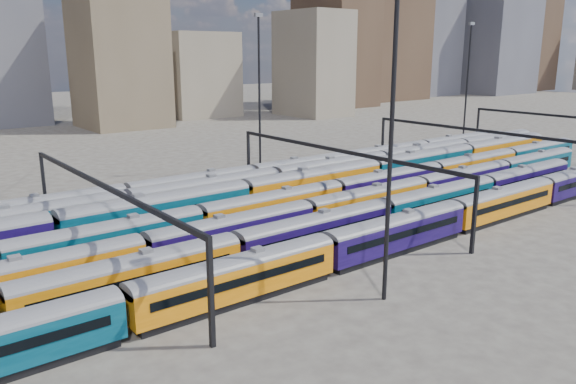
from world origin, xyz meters
TOP-DOWN VIEW (x-y plane):
  - ground at (0.00, 0.00)m, footprint 500.00×500.00m
  - rake_0 at (-5.20, -15.00)m, footprint 113.55×2.77m
  - rake_1 at (-11.74, -10.00)m, footprint 116.50×2.84m
  - rake_2 at (0.90, -5.00)m, footprint 114.62×2.80m
  - rake_3 at (9.90, 0.00)m, footprint 117.49×2.87m
  - rake_4 at (10.48, 5.00)m, footprint 111.93×3.28m
  - rake_5 at (-3.07, 10.00)m, footprint 148.26×3.10m
  - rake_6 at (7.35, 15.00)m, footprint 114.24×2.79m
  - gantry_1 at (-20.00, 0.00)m, footprint 0.35×40.35m
  - gantry_2 at (10.00, 0.00)m, footprint 0.35×40.35m
  - gantry_3 at (40.00, 0.00)m, footprint 0.35×40.35m
  - gantry_4 at (70.00, 0.00)m, footprint 0.35×40.35m
  - mast_2 at (-5.00, -22.00)m, footprint 1.40×0.50m
  - mast_3 at (15.00, 24.00)m, footprint 1.40×0.50m
  - mast_5 at (65.00, 20.00)m, footprint 1.40×0.50m
  - skyline at (104.75, 105.73)m, footprint 399.22×60.48m

SIDE VIEW (x-z plane):
  - ground at x=0.00m, z-range 0.00..0.00m
  - rake_0 at x=-5.20m, z-range 0.12..4.77m
  - rake_6 at x=7.35m, z-range 0.12..4.80m
  - rake_2 at x=0.90m, z-range 0.12..4.81m
  - rake_1 at x=-11.74m, z-range 0.12..4.90m
  - rake_3 at x=9.90m, z-range 0.12..4.94m
  - rake_5 at x=-3.07m, z-range 0.13..5.35m
  - rake_4 at x=10.48m, z-range 0.14..5.67m
  - gantry_1 at x=-20.00m, z-range 2.78..10.80m
  - gantry_2 at x=10.00m, z-range 2.78..10.80m
  - gantry_3 at x=40.00m, z-range 2.78..10.80m
  - gantry_4 at x=70.00m, z-range 2.78..10.80m
  - mast_2 at x=-5.00m, z-range 1.17..26.77m
  - mast_3 at x=15.00m, z-range 1.17..26.77m
  - mast_5 at x=65.00m, z-range 1.17..26.77m
  - skyline at x=104.75m, z-range -4.18..45.85m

